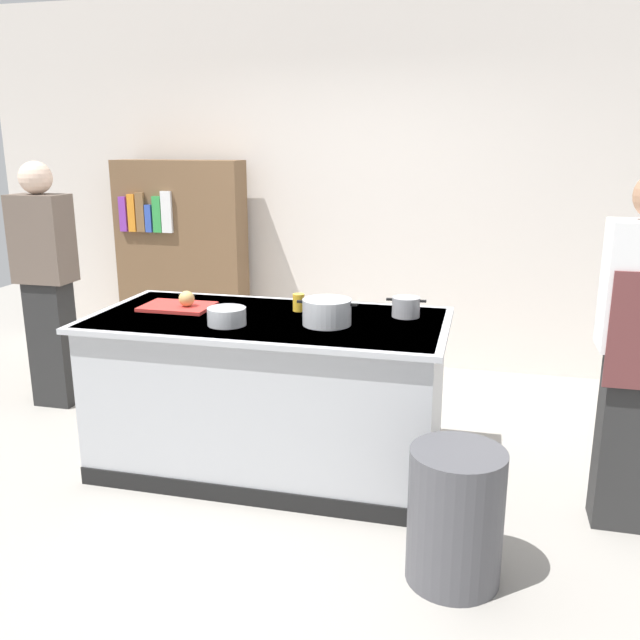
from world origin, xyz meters
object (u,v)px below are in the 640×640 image
object	(u,v)px
juice_cup	(299,302)
person_guest	(46,280)
bookshelf	(182,262)
mixing_bowl	(227,316)
sauce_pan	(406,307)
person_chef	(640,347)
stock_pot	(327,312)
onion	(187,299)
trash_bin	(455,516)

from	to	relation	value
juice_cup	person_guest	size ratio (longest dim) A/B	0.06
bookshelf	mixing_bowl	bearing A→B (deg)	-58.98
sauce_pan	juice_cup	xyz separation A→B (m)	(-0.61, -0.02, -0.01)
sauce_pan	mixing_bowl	xyz separation A→B (m)	(-0.90, -0.40, -0.01)
person_chef	bookshelf	bearing A→B (deg)	49.25
stock_pot	juice_cup	xyz separation A→B (m)	(-0.23, 0.25, -0.02)
juice_cup	person_chef	bearing A→B (deg)	-11.19
person_guest	bookshelf	xyz separation A→B (m)	(0.44, 1.23, -0.06)
onion	person_guest	size ratio (longest dim) A/B	0.05
mixing_bowl	trash_bin	distance (m)	1.53
onion	person_chef	distance (m)	2.39
person_guest	mixing_bowl	bearing A→B (deg)	64.38
juice_cup	sauce_pan	bearing A→B (deg)	1.67
trash_bin	person_guest	xyz separation A→B (m)	(-2.90, 1.37, 0.61)
juice_cup	trash_bin	world-z (taller)	juice_cup
trash_bin	person_guest	bearing A→B (deg)	154.63
stock_pot	person_chef	xyz separation A→B (m)	(1.52, -0.09, -0.06)
juice_cup	bookshelf	bearing A→B (deg)	132.69
onion	person_guest	world-z (taller)	person_guest
mixing_bowl	sauce_pan	bearing A→B (deg)	24.07
onion	mixing_bowl	bearing A→B (deg)	-36.32
juice_cup	person_guest	xyz separation A→B (m)	(-1.93, 0.38, -0.04)
mixing_bowl	person_chef	bearing A→B (deg)	1.09
onion	person_guest	bearing A→B (deg)	158.47
trash_bin	bookshelf	bearing A→B (deg)	133.29
sauce_pan	onion	bearing A→B (deg)	-173.29
sauce_pan	person_guest	bearing A→B (deg)	171.84
person_guest	trash_bin	bearing A→B (deg)	64.01
sauce_pan	trash_bin	distance (m)	1.25
onion	stock_pot	distance (m)	0.87
juice_cup	trash_bin	distance (m)	1.53
bookshelf	stock_pot	bearing A→B (deg)	-47.41
stock_pot	mixing_bowl	bearing A→B (deg)	-165.48
sauce_pan	juice_cup	size ratio (longest dim) A/B	2.21
stock_pot	person_guest	bearing A→B (deg)	163.62
onion	mixing_bowl	size ratio (longest dim) A/B	0.44
mixing_bowl	bookshelf	distance (m)	2.33
mixing_bowl	juice_cup	world-z (taller)	juice_cup
sauce_pan	juice_cup	world-z (taller)	sauce_pan
onion	sauce_pan	distance (m)	1.26
juice_cup	bookshelf	size ratio (longest dim) A/B	0.06
stock_pot	juice_cup	distance (m)	0.34
mixing_bowl	person_chef	world-z (taller)	person_chef
person_guest	bookshelf	world-z (taller)	person_guest
mixing_bowl	trash_bin	xyz separation A→B (m)	(1.25, -0.61, -0.65)
onion	bookshelf	size ratio (longest dim) A/B	0.05
mixing_bowl	onion	bearing A→B (deg)	143.68
sauce_pan	mixing_bowl	distance (m)	0.99
sauce_pan	person_chef	xyz separation A→B (m)	(1.13, -0.36, -0.04)
stock_pot	person_chef	world-z (taller)	person_chef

